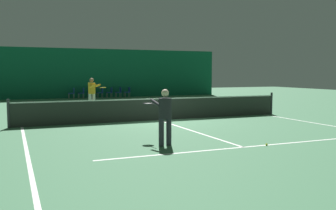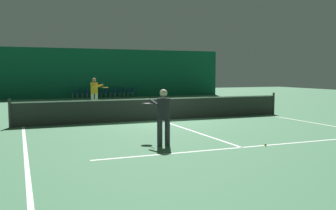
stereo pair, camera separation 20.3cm
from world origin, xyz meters
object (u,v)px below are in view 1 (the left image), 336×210
tennis_net (159,108)px  courtside_chair_1 (82,92)px  player_far (92,91)px  courtside_chair_4 (110,92)px  player_near (164,113)px  courtside_chair_3 (101,92)px  courtside_chair_2 (91,92)px  courtside_chair_6 (128,91)px  courtside_chair_5 (119,91)px  tennis_ball (267,144)px  courtside_chair_0 (72,92)px

tennis_net → courtside_chair_1: (-0.63, 15.34, -0.03)m
player_far → courtside_chair_4: player_far is taller
player_near → courtside_chair_3: size_ratio=1.88×
courtside_chair_2 → courtside_chair_6: size_ratio=1.00×
courtside_chair_4 → courtside_chair_5: size_ratio=1.00×
courtside_chair_1 → courtside_chair_5: same height
courtside_chair_2 → courtside_chair_4: size_ratio=1.00×
courtside_chair_1 → courtside_chair_3: size_ratio=1.00×
courtside_chair_6 → tennis_ball: bearing=-6.4°
courtside_chair_6 → tennis_ball: 21.93m
player_far → courtside_chair_6: bearing=126.7°
courtside_chair_3 → tennis_ball: courtside_chair_3 is taller
tennis_net → courtside_chair_5: bearing=81.0°
tennis_net → courtside_chair_3: tennis_net is taller
courtside_chair_1 → courtside_chair_3: same height
courtside_chair_4 → courtside_chair_6: 1.53m
courtside_chair_0 → courtside_chair_1: 0.76m
courtside_chair_6 → courtside_chair_4: bearing=-90.0°
courtside_chair_3 → courtside_chair_6: (2.29, 0.00, 0.00)m
player_near → courtside_chair_0: bearing=-10.7°
player_near → courtside_chair_0: size_ratio=1.88×
courtside_chair_1 → courtside_chair_5: 3.05m
courtside_chair_1 → courtside_chair_4: size_ratio=1.00×
courtside_chair_4 → courtside_chair_6: size_ratio=1.00×
courtside_chair_2 → courtside_chair_6: bearing=90.0°
courtside_chair_4 → courtside_chair_0: bearing=-90.0°
courtside_chair_3 → courtside_chair_4: bearing=90.0°
courtside_chair_5 → courtside_chair_6: 0.76m
player_near → courtside_chair_4: size_ratio=1.88×
courtside_chair_3 → courtside_chair_5: bearing=90.0°
courtside_chair_1 → courtside_chair_0: bearing=-90.0°
courtside_chair_3 → tennis_net: bearing=-3.4°
tennis_net → courtside_chair_5: (2.43, 15.34, -0.03)m
courtside_chair_3 → courtside_chair_5: (1.53, 0.00, 0.00)m
courtside_chair_1 → courtside_chair_3: 1.53m
courtside_chair_2 → courtside_chair_4: bearing=90.0°
courtside_chair_5 → tennis_ball: (-1.69, -21.79, -0.45)m
player_far → courtside_chair_6: (4.80, 9.11, -0.53)m
courtside_chair_6 → tennis_ball: (-2.45, -21.79, -0.45)m
player_near → courtside_chair_5: (4.32, 20.65, -0.44)m
tennis_net → courtside_chair_3: (0.90, 15.34, -0.03)m
courtside_chair_1 → tennis_ball: size_ratio=12.73×
courtside_chair_3 → courtside_chair_1: bearing=-90.0°
courtside_chair_0 → courtside_chair_1: (0.76, 0.00, 0.00)m
courtside_chair_5 → courtside_chair_6: size_ratio=1.00×
courtside_chair_3 → tennis_ball: size_ratio=12.73×
courtside_chair_6 → player_far: bearing=-27.8°
tennis_ball → courtside_chair_3: bearing=89.6°
tennis_net → courtside_chair_2: bearing=89.5°
courtside_chair_2 → courtside_chair_3: bearing=90.0°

